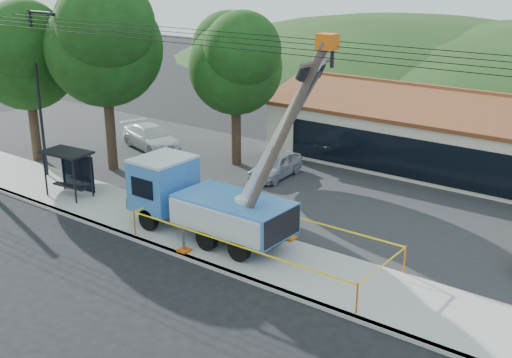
{
  "coord_description": "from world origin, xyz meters",
  "views": [
    {
      "loc": [
        15.52,
        -14.8,
        11.38
      ],
      "look_at": [
        0.5,
        5.0,
        2.88
      ],
      "focal_mm": 45.0,
      "sensor_mm": 36.0,
      "label": 1
    }
  ],
  "objects_px": {
    "bus_shelter": "(70,163)",
    "car_white": "(152,150)",
    "utility_truck": "(205,199)",
    "car_silver": "(276,178)",
    "leaning_pole": "(278,145)"
  },
  "relations": [
    {
      "from": "leaning_pole",
      "to": "car_white",
      "type": "height_order",
      "value": "leaning_pole"
    },
    {
      "from": "utility_truck",
      "to": "leaning_pole",
      "type": "xyz_separation_m",
      "value": [
        4.01,
        -0.33,
        3.16
      ]
    },
    {
      "from": "car_silver",
      "to": "car_white",
      "type": "height_order",
      "value": "car_white"
    },
    {
      "from": "utility_truck",
      "to": "car_white",
      "type": "height_order",
      "value": "utility_truck"
    },
    {
      "from": "bus_shelter",
      "to": "car_white",
      "type": "relative_size",
      "value": 0.51
    },
    {
      "from": "utility_truck",
      "to": "car_white",
      "type": "distance_m",
      "value": 14.31
    },
    {
      "from": "bus_shelter",
      "to": "car_silver",
      "type": "distance_m",
      "value": 10.92
    },
    {
      "from": "leaning_pole",
      "to": "car_white",
      "type": "distance_m",
      "value": 18.47
    },
    {
      "from": "leaning_pole",
      "to": "car_silver",
      "type": "relative_size",
      "value": 2.26
    },
    {
      "from": "bus_shelter",
      "to": "car_silver",
      "type": "xyz_separation_m",
      "value": [
        6.42,
        8.63,
        -1.86
      ]
    },
    {
      "from": "car_silver",
      "to": "car_white",
      "type": "relative_size",
      "value": 0.77
    },
    {
      "from": "bus_shelter",
      "to": "car_white",
      "type": "xyz_separation_m",
      "value": [
        -3.05,
        8.44,
        -1.86
      ]
    },
    {
      "from": "leaning_pole",
      "to": "bus_shelter",
      "type": "height_order",
      "value": "leaning_pole"
    },
    {
      "from": "utility_truck",
      "to": "car_silver",
      "type": "xyz_separation_m",
      "value": [
        -2.19,
        8.28,
        -1.77
      ]
    },
    {
      "from": "bus_shelter",
      "to": "car_silver",
      "type": "height_order",
      "value": "bus_shelter"
    }
  ]
}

